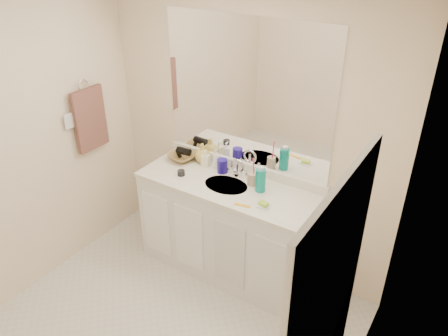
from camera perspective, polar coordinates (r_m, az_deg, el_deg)
ceiling at (r=2.26m, az=-14.40°, el=20.21°), size 2.60×2.60×0.02m
wall_back at (r=3.61m, az=2.80°, el=4.20°), size 2.60×0.02×2.40m
wall_left at (r=3.63m, az=-26.50°, el=1.16°), size 0.02×2.60×2.40m
wall_right at (r=2.19m, az=15.64°, el=-16.19°), size 0.02×2.60×2.40m
vanity_cabinet at (r=3.80m, az=0.41°, el=-7.94°), size 1.50×0.55×0.85m
countertop at (r=3.56m, az=0.44°, el=-2.27°), size 1.52×0.57×0.03m
backsplash at (r=3.72m, az=2.58°, el=0.21°), size 1.52×0.03×0.08m
sink_basin at (r=3.54m, az=0.26°, el=-2.37°), size 0.37×0.37×0.02m
faucet at (r=3.64m, az=1.79°, el=-0.23°), size 0.02×0.02×0.11m
mirror at (r=3.47m, az=2.89°, el=9.57°), size 1.48×0.01×1.20m
blue_mug at (r=3.68m, az=-0.22°, el=0.28°), size 0.11×0.11×0.12m
tan_cup at (r=3.52m, az=3.70°, el=-1.47°), size 0.09×0.09×0.10m
toothbrush at (r=3.46m, az=3.90°, el=-0.11°), size 0.01×0.04×0.20m
mouthwash_bottle at (r=3.42m, az=4.79°, el=-1.60°), size 0.11×0.11×0.19m
soap_dish at (r=3.28m, az=5.16°, el=-4.93°), size 0.11×0.10×0.01m
green_soap at (r=3.27m, az=5.17°, el=-4.66°), size 0.08×0.06×0.03m
orange_comb at (r=3.28m, az=2.42°, el=-4.88°), size 0.13×0.05×0.01m
dark_jar at (r=3.68m, az=-5.61°, el=-0.63°), size 0.08×0.08×0.04m
soap_bottle_white at (r=3.75m, az=-1.00°, el=1.25°), size 0.07×0.07×0.17m
soap_bottle_cream at (r=3.78m, az=-2.41°, el=1.32°), size 0.08×0.08×0.15m
soap_bottle_yellow at (r=3.84m, az=-2.84°, el=1.98°), size 0.16×0.16×0.17m
wicker_basket at (r=3.92m, az=-5.47°, el=1.48°), size 0.28×0.28×0.06m
hair_dryer at (r=3.88m, az=-5.28°, el=2.20°), size 0.13×0.07×0.06m
towel_ring at (r=3.88m, az=-17.93°, el=10.22°), size 0.01×0.11×0.11m
hand_towel at (r=3.97m, az=-17.09°, el=6.10°), size 0.04×0.32×0.55m
switch_plate at (r=3.85m, az=-19.60°, el=5.80°), size 0.01×0.08×0.13m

